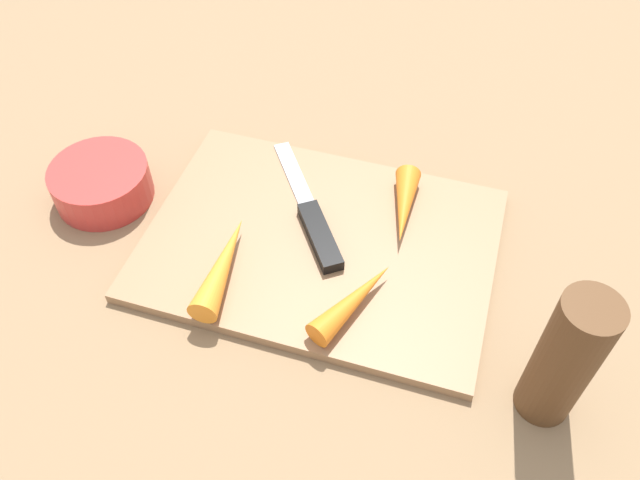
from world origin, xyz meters
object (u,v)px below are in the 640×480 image
small_bowl (100,185)px  carrot_shortest (404,206)px  knife (318,226)px  carrot_medium (354,300)px  carrot_longest (223,264)px  pepper_grinder (565,360)px  cutting_board (320,244)px

small_bowl → carrot_shortest: bearing=-169.1°
knife → carrot_medium: 0.11m
carrot_longest → pepper_grinder: size_ratio=0.81×
knife → pepper_grinder: 0.28m
carrot_shortest → carrot_medium: bearing=-15.4°
knife → carrot_medium: (-0.06, 0.08, 0.01)m
carrot_medium → carrot_longest: bearing=114.1°
cutting_board → carrot_longest: size_ratio=2.98×
cutting_board → carrot_shortest: carrot_shortest is taller
small_bowl → knife: bearing=-176.3°
cutting_board → carrot_medium: size_ratio=3.35×
carrot_medium → small_bowl: bearing=102.4°
cutting_board → carrot_longest: carrot_longest is taller
knife → carrot_shortest: 0.09m
knife → small_bowl: (0.25, 0.02, 0.00)m
carrot_medium → cutting_board: bearing=62.8°
knife → carrot_shortest: carrot_shortest is taller
carrot_longest → carrot_medium: size_ratio=1.12×
cutting_board → carrot_shortest: (-0.08, -0.06, 0.02)m
cutting_board → small_bowl: 0.25m
cutting_board → knife: size_ratio=2.06×
carrot_longest → small_bowl: size_ratio=1.12×
carrot_shortest → small_bowl: (0.33, 0.06, -0.00)m
cutting_board → carrot_medium: carrot_medium is taller
cutting_board → knife: bearing=-63.6°
cutting_board → carrot_shortest: size_ratio=3.63×
small_bowl → pepper_grinder: pepper_grinder is taller
carrot_longest → carrot_shortest: carrot_longest is taller
cutting_board → knife: 0.02m
knife → carrot_shortest: bearing=-95.3°
carrot_longest → pepper_grinder: pepper_grinder is taller
carrot_longest → carrot_shortest: (-0.15, -0.13, -0.00)m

